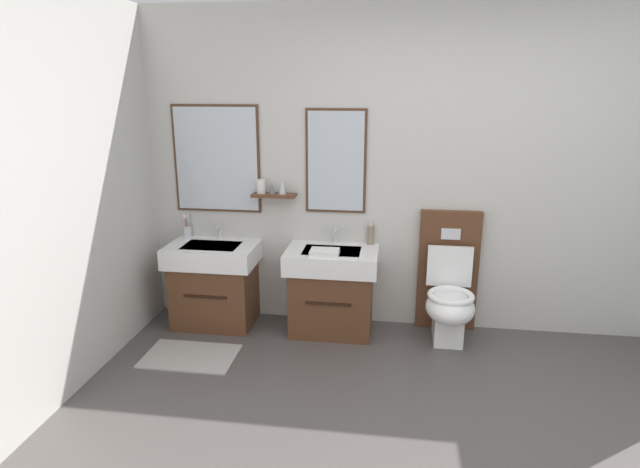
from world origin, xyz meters
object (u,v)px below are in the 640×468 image
(vanity_sink_left, at_px, (215,282))
(vanity_sink_right, at_px, (332,288))
(toothbrush_cup, at_px, (187,230))
(soap_dispenser, at_px, (371,234))
(folded_hand_towel, at_px, (325,253))
(toilet, at_px, (449,293))

(vanity_sink_left, height_order, vanity_sink_right, same)
(toothbrush_cup, distance_m, soap_dispenser, 1.57)
(vanity_sink_left, xyz_separation_m, folded_hand_towel, (0.95, -0.16, 0.35))
(vanity_sink_right, xyz_separation_m, soap_dispenser, (0.29, 0.19, 0.41))
(soap_dispenser, bearing_deg, vanity_sink_left, -171.69)
(toothbrush_cup, height_order, folded_hand_towel, toothbrush_cup)
(soap_dispenser, bearing_deg, toothbrush_cup, -179.61)
(vanity_sink_left, xyz_separation_m, toilet, (1.92, 0.02, 0.01))
(vanity_sink_right, xyz_separation_m, toothbrush_cup, (-1.27, 0.18, 0.39))
(vanity_sink_right, relative_size, toothbrush_cup, 3.53)
(folded_hand_towel, bearing_deg, soap_dispenser, 45.84)
(vanity_sink_right, distance_m, toothbrush_cup, 1.34)
(vanity_sink_right, xyz_separation_m, toilet, (0.93, 0.02, 0.01))
(vanity_sink_left, distance_m, soap_dispenser, 1.36)
(vanity_sink_left, height_order, toilet, toilet)
(toothbrush_cup, bearing_deg, vanity_sink_right, -7.91)
(vanity_sink_right, height_order, toothbrush_cup, toothbrush_cup)
(vanity_sink_right, bearing_deg, toothbrush_cup, 172.09)
(toilet, xyz_separation_m, soap_dispenser, (-0.63, 0.17, 0.40))
(toothbrush_cup, bearing_deg, toilet, -4.17)
(toilet, relative_size, folded_hand_towel, 4.55)
(vanity_sink_left, bearing_deg, toothbrush_cup, 148.04)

